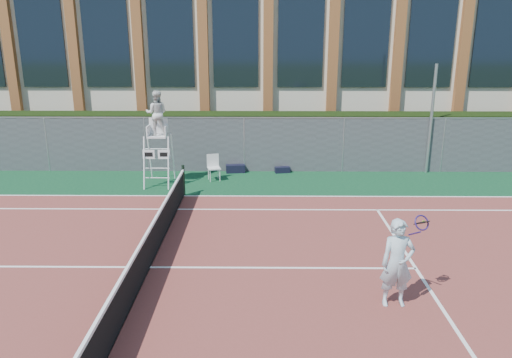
{
  "coord_description": "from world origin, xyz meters",
  "views": [
    {
      "loc": [
        2.67,
        -10.89,
        5.45
      ],
      "look_at": [
        2.54,
        3.0,
        1.38
      ],
      "focal_mm": 35.0,
      "sensor_mm": 36.0,
      "label": 1
    }
  ],
  "objects_px": {
    "steel_pole": "(431,120)",
    "tennis_player": "(397,263)",
    "plastic_chair": "(213,165)",
    "umpire_chair": "(157,116)"
  },
  "relations": [
    {
      "from": "steel_pole",
      "to": "tennis_player",
      "type": "bearing_deg",
      "value": -110.87
    },
    {
      "from": "steel_pole",
      "to": "plastic_chair",
      "type": "relative_size",
      "value": 4.37
    },
    {
      "from": "plastic_chair",
      "to": "tennis_player",
      "type": "bearing_deg",
      "value": -63.5
    },
    {
      "from": "umpire_chair",
      "to": "tennis_player",
      "type": "bearing_deg",
      "value": -52.96
    },
    {
      "from": "steel_pole",
      "to": "umpire_chair",
      "type": "bearing_deg",
      "value": -171.06
    },
    {
      "from": "plastic_chair",
      "to": "tennis_player",
      "type": "distance_m",
      "value": 10.3
    },
    {
      "from": "plastic_chair",
      "to": "umpire_chair",
      "type": "bearing_deg",
      "value": -165.16
    },
    {
      "from": "tennis_player",
      "to": "plastic_chair",
      "type": "bearing_deg",
      "value": 116.5
    },
    {
      "from": "steel_pole",
      "to": "tennis_player",
      "type": "distance_m",
      "value": 11.14
    },
    {
      "from": "umpire_chair",
      "to": "plastic_chair",
      "type": "xyz_separation_m",
      "value": [
        1.97,
        0.52,
        -1.97
      ]
    }
  ]
}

